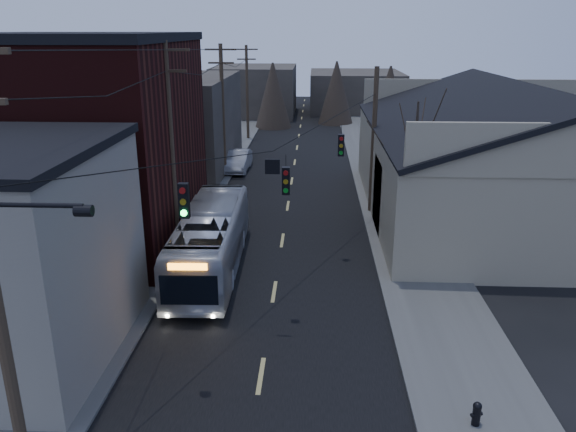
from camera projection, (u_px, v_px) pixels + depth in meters
name	position (u px, v px, depth m)	size (l,w,h in m)	color
road_surface	(291.00, 188.00, 38.65)	(9.00, 110.00, 0.02)	black
sidewalk_left	(197.00, 187.00, 38.92)	(4.00, 110.00, 0.12)	#474744
sidewalk_right	(385.00, 189.00, 38.34)	(4.00, 110.00, 0.12)	#474744
building_brick	(83.00, 144.00, 28.04)	(10.00, 12.00, 10.00)	black
building_left_far	(172.00, 123.00, 43.65)	(9.00, 14.00, 7.00)	#35302A
warehouse	(511.00, 170.00, 32.48)	(16.16, 20.60, 7.73)	gray
building_far_left	(255.00, 91.00, 71.12)	(10.00, 12.00, 6.00)	#35302A
building_far_right	(355.00, 91.00, 75.43)	(12.00, 14.00, 5.00)	#35302A
bare_tree	(413.00, 175.00, 27.74)	(0.40, 0.40, 7.20)	black
utility_lines	(231.00, 132.00, 31.67)	(11.24, 45.28, 10.50)	#382B1E
bus	(211.00, 240.00, 25.16)	(2.45, 10.46, 2.91)	#A3A6AF
parked_car	(238.00, 161.00, 43.29)	(1.66, 4.76, 1.57)	#9A9BA1
fire_hydrant	(477.00, 413.00, 15.33)	(0.35, 0.25, 0.72)	black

